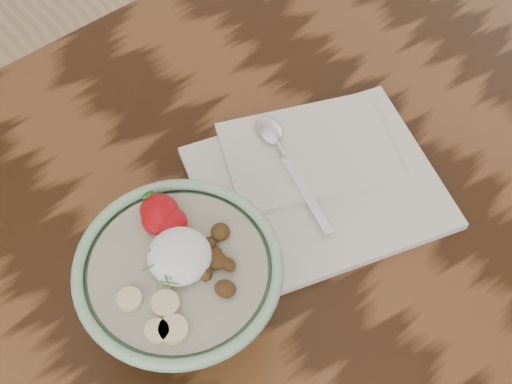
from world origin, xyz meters
TOP-DOWN VIEW (x-y plane):
  - breakfast_bowl at (8.57, 0.05)cm, footprint 20.30×20.30cm
  - napkin at (30.67, 4.43)cm, footprint 33.31×29.73cm
  - spoon at (29.58, 10.39)cm, footprint 6.29×18.39cm

SIDE VIEW (x-z plane):
  - napkin at x=30.67cm, z-range 74.86..76.58cm
  - spoon at x=29.58cm, z-range 76.64..77.61cm
  - breakfast_bowl at x=8.57cm, z-range 75.01..88.84cm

